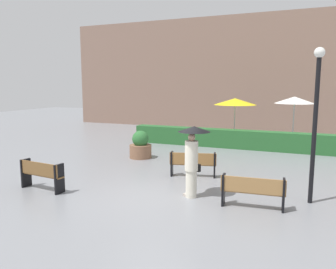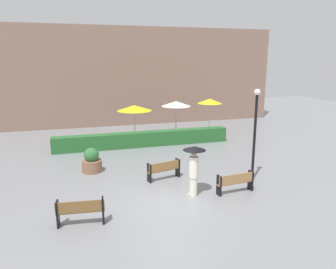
{
  "view_description": "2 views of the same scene",
  "coord_description": "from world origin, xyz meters",
  "px_view_note": "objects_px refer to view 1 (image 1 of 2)",
  "views": [
    {
      "loc": [
        4.04,
        -8.61,
        3.24
      ],
      "look_at": [
        -1.24,
        4.05,
        1.19
      ],
      "focal_mm": 35.83,
      "sensor_mm": 36.0,
      "label": 1
    },
    {
      "loc": [
        -3.43,
        -11.17,
        5.45
      ],
      "look_at": [
        1.46,
        5.34,
        1.42
      ],
      "focal_mm": 34.42,
      "sensor_mm": 36.0,
      "label": 2
    }
  ],
  "objects_px": {
    "bench_near_left": "(41,173)",
    "lamp_post": "(316,111)",
    "bench_near_right": "(253,190)",
    "patio_umbrella_white": "(295,100)",
    "bench_mid_center": "(193,162)",
    "patio_umbrella_yellow": "(235,102)",
    "pedestrian_with_umbrella": "(192,153)",
    "planter_pot": "(140,146)"
  },
  "relations": [
    {
      "from": "bench_mid_center",
      "to": "pedestrian_with_umbrella",
      "type": "height_order",
      "value": "pedestrian_with_umbrella"
    },
    {
      "from": "bench_mid_center",
      "to": "patio_umbrella_yellow",
      "type": "distance_m",
      "value": 7.37
    },
    {
      "from": "bench_near_left",
      "to": "bench_mid_center",
      "type": "relative_size",
      "value": 0.98
    },
    {
      "from": "bench_near_left",
      "to": "planter_pot",
      "type": "distance_m",
      "value": 5.36
    },
    {
      "from": "bench_near_left",
      "to": "bench_mid_center",
      "type": "bearing_deg",
      "value": 40.44
    },
    {
      "from": "bench_near_right",
      "to": "planter_pot",
      "type": "distance_m",
      "value": 7.08
    },
    {
      "from": "planter_pot",
      "to": "patio_umbrella_yellow",
      "type": "relative_size",
      "value": 0.49
    },
    {
      "from": "bench_near_left",
      "to": "patio_umbrella_white",
      "type": "relative_size",
      "value": 0.62
    },
    {
      "from": "patio_umbrella_white",
      "to": "patio_umbrella_yellow",
      "type": "bearing_deg",
      "value": -173.03
    },
    {
      "from": "pedestrian_with_umbrella",
      "to": "patio_umbrella_yellow",
      "type": "height_order",
      "value": "patio_umbrella_yellow"
    },
    {
      "from": "lamp_post",
      "to": "bench_near_left",
      "type": "bearing_deg",
      "value": -165.45
    },
    {
      "from": "bench_mid_center",
      "to": "planter_pot",
      "type": "distance_m",
      "value": 3.75
    },
    {
      "from": "bench_near_left",
      "to": "lamp_post",
      "type": "xyz_separation_m",
      "value": [
        7.67,
        1.99,
        2.02
      ]
    },
    {
      "from": "bench_near_left",
      "to": "patio_umbrella_yellow",
      "type": "height_order",
      "value": "patio_umbrella_yellow"
    },
    {
      "from": "bench_mid_center",
      "to": "planter_pot",
      "type": "bearing_deg",
      "value": 146.84
    },
    {
      "from": "bench_near_left",
      "to": "planter_pot",
      "type": "relative_size",
      "value": 1.32
    },
    {
      "from": "bench_mid_center",
      "to": "patio_umbrella_yellow",
      "type": "relative_size",
      "value": 0.66
    },
    {
      "from": "bench_near_right",
      "to": "patio_umbrella_white",
      "type": "xyz_separation_m",
      "value": [
        0.56,
        9.84,
        1.94
      ]
    },
    {
      "from": "pedestrian_with_umbrella",
      "to": "lamp_post",
      "type": "distance_m",
      "value": 3.5
    },
    {
      "from": "bench_near_right",
      "to": "bench_near_left",
      "type": "height_order",
      "value": "bench_near_left"
    },
    {
      "from": "bench_near_right",
      "to": "pedestrian_with_umbrella",
      "type": "distance_m",
      "value": 1.96
    },
    {
      "from": "bench_near_left",
      "to": "patio_umbrella_yellow",
      "type": "distance_m",
      "value": 11.24
    },
    {
      "from": "bench_mid_center",
      "to": "patio_umbrella_yellow",
      "type": "height_order",
      "value": "patio_umbrella_yellow"
    },
    {
      "from": "bench_near_right",
      "to": "patio_umbrella_yellow",
      "type": "relative_size",
      "value": 0.67
    },
    {
      "from": "patio_umbrella_white",
      "to": "bench_mid_center",
      "type": "bearing_deg",
      "value": -111.72
    },
    {
      "from": "bench_mid_center",
      "to": "pedestrian_with_umbrella",
      "type": "xyz_separation_m",
      "value": [
        0.66,
        -2.06,
        0.8
      ]
    },
    {
      "from": "bench_near_right",
      "to": "bench_near_left",
      "type": "relative_size",
      "value": 1.04
    },
    {
      "from": "pedestrian_with_umbrella",
      "to": "patio_umbrella_white",
      "type": "xyz_separation_m",
      "value": [
        2.33,
        9.57,
        1.13
      ]
    },
    {
      "from": "pedestrian_with_umbrella",
      "to": "patio_umbrella_white",
      "type": "height_order",
      "value": "patio_umbrella_white"
    },
    {
      "from": "bench_mid_center",
      "to": "patio_umbrella_white",
      "type": "bearing_deg",
      "value": 68.28
    },
    {
      "from": "bench_near_left",
      "to": "bench_mid_center",
      "type": "xyz_separation_m",
      "value": [
        3.83,
        3.27,
        -0.02
      ]
    },
    {
      "from": "bench_near_right",
      "to": "patio_umbrella_white",
      "type": "bearing_deg",
      "value": 86.71
    },
    {
      "from": "bench_near_left",
      "to": "patio_umbrella_yellow",
      "type": "xyz_separation_m",
      "value": [
        3.83,
        10.41,
        1.79
      ]
    },
    {
      "from": "lamp_post",
      "to": "patio_umbrella_yellow",
      "type": "height_order",
      "value": "lamp_post"
    },
    {
      "from": "bench_near_right",
      "to": "lamp_post",
      "type": "relative_size",
      "value": 0.4
    },
    {
      "from": "bench_mid_center",
      "to": "pedestrian_with_umbrella",
      "type": "distance_m",
      "value": 2.3
    },
    {
      "from": "bench_near_right",
      "to": "bench_mid_center",
      "type": "xyz_separation_m",
      "value": [
        -2.43,
        2.33,
        0.01
      ]
    },
    {
      "from": "bench_near_right",
      "to": "patio_umbrella_white",
      "type": "distance_m",
      "value": 10.04
    },
    {
      "from": "bench_near_right",
      "to": "planter_pot",
      "type": "bearing_deg",
      "value": 141.8
    },
    {
      "from": "bench_mid_center",
      "to": "patio_umbrella_yellow",
      "type": "bearing_deg",
      "value": 90.03
    },
    {
      "from": "bench_near_left",
      "to": "lamp_post",
      "type": "height_order",
      "value": "lamp_post"
    },
    {
      "from": "bench_near_left",
      "to": "lamp_post",
      "type": "bearing_deg",
      "value": 14.55
    }
  ]
}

